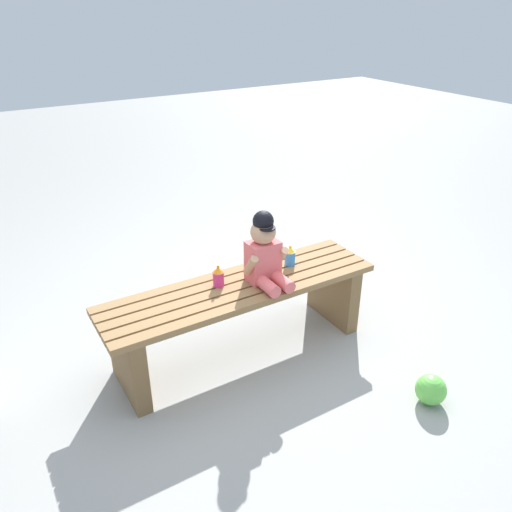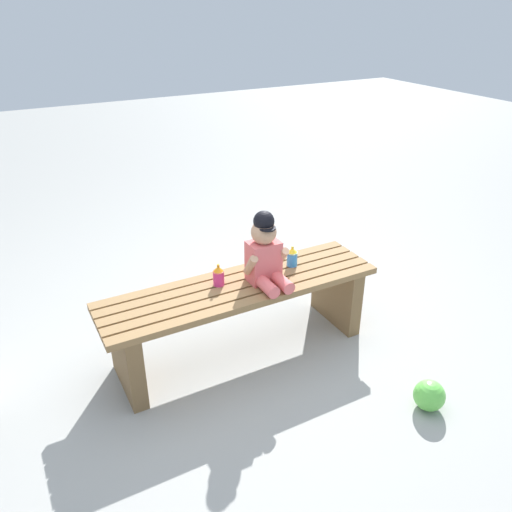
# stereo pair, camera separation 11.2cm
# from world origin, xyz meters

# --- Properties ---
(ground_plane) EXTENTS (16.00, 16.00, 0.00)m
(ground_plane) POSITION_xyz_m (0.00, 0.00, 0.00)
(ground_plane) COLOR #999993
(park_bench) EXTENTS (1.55, 0.40, 0.44)m
(park_bench) POSITION_xyz_m (0.00, -0.00, 0.29)
(park_bench) COLOR olive
(park_bench) RESTS_ON ground_plane
(child_figure) EXTENTS (0.23, 0.27, 0.40)m
(child_figure) POSITION_xyz_m (0.13, -0.03, 0.61)
(child_figure) COLOR #E56666
(child_figure) RESTS_ON park_bench
(sippy_cup_left) EXTENTS (0.06, 0.06, 0.12)m
(sippy_cup_left) POSITION_xyz_m (-0.11, 0.05, 0.50)
(sippy_cup_left) COLOR #E5337F
(sippy_cup_left) RESTS_ON park_bench
(sippy_cup_right) EXTENTS (0.06, 0.06, 0.12)m
(sippy_cup_right) POSITION_xyz_m (0.36, 0.05, 0.50)
(sippy_cup_right) COLOR #338CE5
(sippy_cup_right) RESTS_ON park_bench
(toy_ball) EXTENTS (0.15, 0.15, 0.15)m
(toy_ball) POSITION_xyz_m (0.60, -0.85, 0.08)
(toy_ball) COLOR #66CC4C
(toy_ball) RESTS_ON ground_plane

